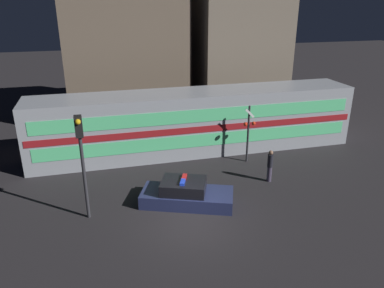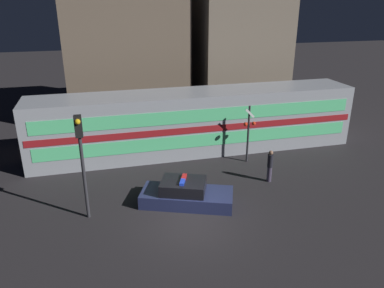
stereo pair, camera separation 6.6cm
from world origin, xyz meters
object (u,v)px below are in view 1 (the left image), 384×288
Objects in this scene: pedestrian at (270,166)px; traffic_light_corner at (81,151)px; crossing_signal_near at (249,130)px; train at (196,122)px; police_car at (186,194)px.

traffic_light_corner reaches higher than pedestrian.
traffic_light_corner is (-8.99, -3.79, 1.22)m from crossing_signal_near.
train is 5.86× the size of crossing_signal_near.
crossing_signal_near is at bearing -45.59° from train.
police_car is 2.63× the size of pedestrian.
traffic_light_corner is (-6.56, -6.27, 1.28)m from train.
train is 6.73m from police_car.
pedestrian is at bearing -87.08° from crossing_signal_near.
police_car is 1.35× the size of crossing_signal_near.
crossing_signal_near is (-0.13, 2.64, 1.05)m from pedestrian.
police_car is (-2.16, -6.22, -1.40)m from train.
police_car is 5.15m from traffic_light_corner.
traffic_light_corner is (-9.13, -1.16, 2.26)m from pedestrian.
train is at bearing 92.66° from police_car.
train is at bearing 116.63° from pedestrian.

